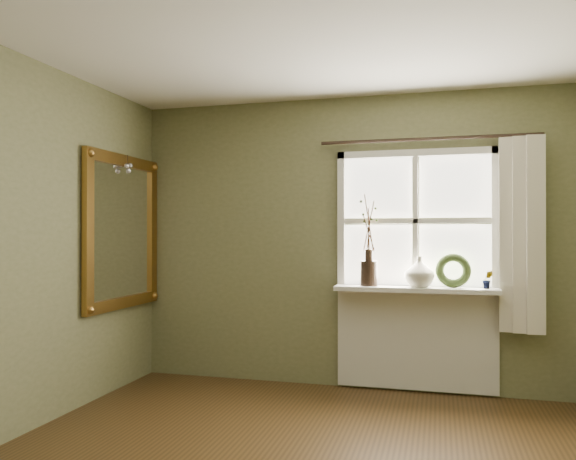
# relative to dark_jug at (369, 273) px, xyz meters

# --- Properties ---
(wall_back) EXTENTS (4.00, 0.10, 2.60)m
(wall_back) POSITION_rel_dark_jug_xyz_m (-0.16, 0.18, 0.27)
(wall_back) COLOR #686A46
(wall_back) RESTS_ON ground
(window_frame) EXTENTS (1.36, 0.06, 1.24)m
(window_frame) POSITION_rel_dark_jug_xyz_m (0.39, 0.11, 0.45)
(window_frame) COLOR silver
(window_frame) RESTS_ON wall_back
(window_sill) EXTENTS (1.36, 0.26, 0.04)m
(window_sill) POSITION_rel_dark_jug_xyz_m (0.39, 0.00, -0.13)
(window_sill) COLOR silver
(window_sill) RESTS_ON wall_back
(window_apron) EXTENTS (1.36, 0.04, 0.88)m
(window_apron) POSITION_rel_dark_jug_xyz_m (0.39, 0.11, -0.57)
(window_apron) COLOR silver
(window_apron) RESTS_ON ground
(dark_jug) EXTENTS (0.20, 0.20, 0.22)m
(dark_jug) POSITION_rel_dark_jug_xyz_m (0.00, 0.00, 0.00)
(dark_jug) COLOR black
(dark_jug) RESTS_ON window_sill
(cream_vase) EXTENTS (0.28, 0.28, 0.26)m
(cream_vase) POSITION_rel_dark_jug_xyz_m (0.43, 0.00, 0.02)
(cream_vase) COLOR beige
(cream_vase) RESTS_ON window_sill
(wreath) EXTENTS (0.29, 0.13, 0.30)m
(wreath) POSITION_rel_dark_jug_xyz_m (0.70, 0.04, 0.00)
(wreath) COLOR #2F411C
(wreath) RESTS_ON window_sill
(potted_plant_left) EXTENTS (0.10, 0.08, 0.16)m
(potted_plant_left) POSITION_rel_dark_jug_xyz_m (0.01, 0.00, -0.03)
(potted_plant_left) COLOR #2F411C
(potted_plant_left) RESTS_ON window_sill
(potted_plant_right) EXTENTS (0.09, 0.07, 0.15)m
(potted_plant_right) POSITION_rel_dark_jug_xyz_m (0.97, 0.00, -0.03)
(potted_plant_right) COLOR #2F411C
(potted_plant_right) RESTS_ON window_sill
(curtain) EXTENTS (0.36, 0.12, 1.59)m
(curtain) POSITION_rel_dark_jug_xyz_m (1.23, 0.01, 0.34)
(curtain) COLOR beige
(curtain) RESTS_ON wall_back
(curtain_rod) EXTENTS (1.84, 0.03, 0.03)m
(curtain_rod) POSITION_rel_dark_jug_xyz_m (0.49, 0.05, 1.15)
(curtain_rod) COLOR black
(curtain_rod) RESTS_ON wall_back
(gilt_mirror) EXTENTS (0.10, 1.14, 1.35)m
(gilt_mirror) POSITION_rel_dark_jug_xyz_m (-2.12, -0.45, 0.37)
(gilt_mirror) COLOR white
(gilt_mirror) RESTS_ON wall_left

